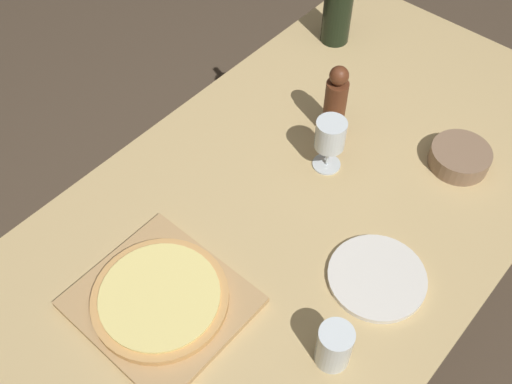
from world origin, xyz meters
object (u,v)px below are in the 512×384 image
Objects in this scene: pepper_mill at (335,102)px; wine_bottle at (339,1)px; pizza at (160,297)px; wine_glass at (330,136)px; small_bowl at (460,157)px.

wine_bottle is at bearing 125.47° from pepper_mill.
wine_glass is at bearing 87.08° from pizza.
pepper_mill is at bearing 120.63° from wine_glass.
small_bowl is (0.25, 0.22, -0.08)m from wine_glass.
pizza is 0.82m from small_bowl.
wine_glass reaches higher than small_bowl.
pizza is 1.93× the size of wine_glass.
small_bowl is at bearing 20.21° from pepper_mill.
pizza is 0.66m from pepper_mill.
wine_bottle is 0.51m from wine_glass.
small_bowl is (0.54, -0.20, -0.11)m from wine_bottle.
pepper_mill is at bearing -54.53° from wine_bottle.
pizza is at bearing -109.81° from small_bowl.
wine_glass is (0.29, -0.42, -0.03)m from wine_bottle.
wine_bottle reaches higher than small_bowl.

